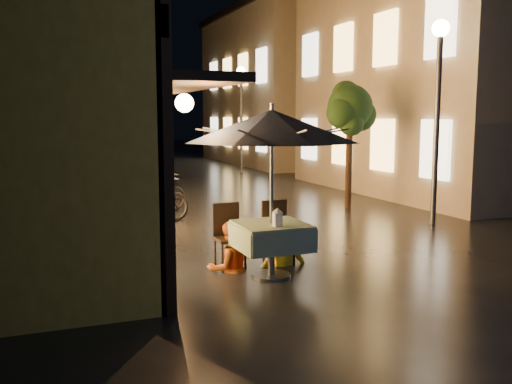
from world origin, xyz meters
name	(u,v)px	position (x,y,z in m)	size (l,w,h in m)	color
ground	(361,259)	(0.00, 0.00, 0.00)	(90.00, 90.00, 0.00)	black
east_building_near	(462,79)	(7.49, 6.50, 3.41)	(7.30, 9.30, 6.80)	tan
east_building_far	(299,88)	(7.49, 18.00, 3.66)	(7.30, 10.30, 7.30)	tan
street_tree	(350,110)	(2.41, 4.51, 2.42)	(1.43, 1.20, 3.15)	black
streetlamp_near	(438,85)	(3.00, 2.00, 2.92)	(0.36, 0.36, 4.23)	#59595E
streetlamp_far	(241,100)	(3.00, 14.00, 2.92)	(0.36, 0.36, 4.23)	#59595E
cafe_table	(271,237)	(-1.75, -0.44, 0.59)	(0.99, 0.99, 0.78)	#59595E
patio_umbrella	(272,126)	(-1.75, -0.44, 2.15)	(2.48, 2.48, 2.46)	#59595E
cafe_chair_left	(228,232)	(-2.15, 0.30, 0.54)	(0.42, 0.42, 0.97)	black
cafe_chair_right	(277,228)	(-1.35, 0.30, 0.54)	(0.42, 0.42, 0.97)	black
table_lantern	(277,216)	(-1.75, -0.65, 0.92)	(0.16, 0.16, 0.25)	white
person_orange	(229,223)	(-2.20, 0.13, 0.71)	(0.69, 0.54, 1.43)	orange
person_yellow	(283,218)	(-1.32, 0.16, 0.72)	(0.93, 0.54, 1.44)	yellow
bicycle_0	(150,202)	(-2.61, 4.09, 0.49)	(0.65, 1.88, 0.99)	black
bicycle_1	(136,195)	(-2.76, 4.97, 0.53)	(0.50, 1.76, 1.06)	black
bicycle_2	(154,194)	(-2.27, 5.39, 0.47)	(0.62, 1.78, 0.93)	black
bicycle_3	(130,183)	(-2.56, 7.15, 0.55)	(0.52, 1.84, 1.11)	black
bicycle_4	(121,187)	(-2.79, 7.10, 0.45)	(0.60, 1.73, 0.91)	black
bicycle_5	(129,181)	(-2.46, 7.84, 0.53)	(0.50, 1.76, 1.06)	black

